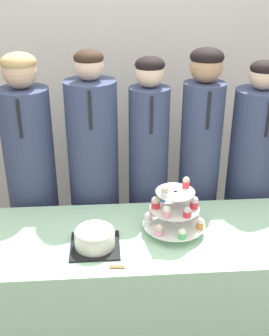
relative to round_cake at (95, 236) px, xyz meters
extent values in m
cube|color=silver|center=(0.26, 1.48, 0.57)|extent=(9.00, 0.06, 2.70)
cube|color=#A8DBB2|center=(0.26, 0.09, -0.42)|extent=(1.78, 0.66, 0.72)
cube|color=black|center=(0.00, 0.00, -0.06)|extent=(0.25, 0.25, 0.01)
cylinder|color=silver|center=(0.00, 0.00, -0.01)|extent=(0.20, 0.20, 0.08)
ellipsoid|color=silver|center=(0.00, 0.00, 0.03)|extent=(0.20, 0.20, 0.07)
cube|color=silver|center=(0.22, -0.18, -0.06)|extent=(0.17, 0.03, 0.00)
cube|color=brown|center=(0.10, -0.17, -0.06)|extent=(0.07, 0.03, 0.01)
cylinder|color=silver|center=(0.41, 0.11, 0.06)|extent=(0.02, 0.02, 0.24)
cylinder|color=silver|center=(0.41, 0.11, -0.02)|extent=(0.33, 0.33, 0.01)
cylinder|color=silver|center=(0.41, 0.11, 0.08)|extent=(0.26, 0.26, 0.01)
cylinder|color=silver|center=(0.41, 0.11, 0.17)|extent=(0.20, 0.20, 0.01)
cylinder|color=orange|center=(0.54, 0.06, 0.00)|extent=(0.04, 0.04, 0.03)
sphere|color=#F4E5C6|center=(0.54, 0.06, 0.03)|extent=(0.04, 0.04, 0.04)
cylinder|color=white|center=(0.54, 0.16, 0.00)|extent=(0.04, 0.04, 0.03)
sphere|color=silver|center=(0.54, 0.16, 0.03)|extent=(0.04, 0.04, 0.04)
cylinder|color=yellow|center=(0.44, 0.25, 0.00)|extent=(0.04, 0.04, 0.03)
sphere|color=beige|center=(0.44, 0.25, 0.03)|extent=(0.03, 0.03, 0.03)
cylinder|color=#3893DB|center=(0.33, 0.22, 0.00)|extent=(0.04, 0.04, 0.03)
sphere|color=white|center=(0.33, 0.22, 0.03)|extent=(0.04, 0.04, 0.04)
cylinder|color=white|center=(0.28, 0.12, 0.00)|extent=(0.05, 0.05, 0.03)
sphere|color=silver|center=(0.28, 0.12, 0.03)|extent=(0.04, 0.04, 0.04)
cylinder|color=pink|center=(0.32, 0.01, 0.00)|extent=(0.04, 0.04, 0.03)
sphere|color=beige|center=(0.32, 0.01, 0.03)|extent=(0.04, 0.04, 0.04)
cylinder|color=#4CB766|center=(0.43, -0.03, 0.00)|extent=(0.04, 0.04, 0.03)
sphere|color=white|center=(0.43, -0.03, 0.02)|extent=(0.04, 0.04, 0.04)
cylinder|color=pink|center=(0.36, 0.02, 0.10)|extent=(0.04, 0.04, 0.03)
sphere|color=white|center=(0.36, 0.02, 0.13)|extent=(0.04, 0.04, 0.04)
cylinder|color=#E5333D|center=(0.46, 0.02, 0.10)|extent=(0.04, 0.04, 0.03)
sphere|color=silver|center=(0.46, 0.02, 0.12)|extent=(0.04, 0.04, 0.04)
cylinder|color=#E5333D|center=(0.51, 0.10, 0.10)|extent=(0.04, 0.04, 0.03)
sphere|color=silver|center=(0.51, 0.10, 0.13)|extent=(0.04, 0.04, 0.04)
cylinder|color=#3893DB|center=(0.46, 0.20, 0.10)|extent=(0.04, 0.04, 0.03)
sphere|color=silver|center=(0.46, 0.20, 0.12)|extent=(0.04, 0.04, 0.04)
cylinder|color=#3893DB|center=(0.36, 0.20, 0.10)|extent=(0.04, 0.04, 0.03)
sphere|color=beige|center=(0.36, 0.20, 0.13)|extent=(0.04, 0.04, 0.04)
cylinder|color=#E5333D|center=(0.32, 0.12, 0.10)|extent=(0.05, 0.05, 0.03)
sphere|color=beige|center=(0.32, 0.12, 0.12)|extent=(0.04, 0.04, 0.04)
cylinder|color=white|center=(0.35, 0.07, 0.19)|extent=(0.04, 0.04, 0.03)
sphere|color=beige|center=(0.35, 0.07, 0.21)|extent=(0.04, 0.04, 0.04)
cylinder|color=#E5333D|center=(0.48, 0.15, 0.19)|extent=(0.04, 0.04, 0.03)
sphere|color=beige|center=(0.48, 0.15, 0.22)|extent=(0.04, 0.04, 0.04)
cylinder|color=#384266|center=(-0.40, 0.63, -0.09)|extent=(0.30, 0.30, 1.37)
sphere|color=#D6AD89|center=(-0.40, 0.63, 0.69)|extent=(0.19, 0.19, 0.19)
ellipsoid|color=tan|center=(-0.40, 0.63, 0.74)|extent=(0.20, 0.20, 0.11)
cube|color=black|center=(-0.40, 0.47, 0.46)|extent=(0.02, 0.01, 0.22)
cylinder|color=#384266|center=(-0.01, 0.63, -0.07)|extent=(0.31, 0.31, 1.41)
sphere|color=beige|center=(-0.01, 0.63, 0.71)|extent=(0.17, 0.17, 0.17)
ellipsoid|color=#332319|center=(-0.01, 0.63, 0.76)|extent=(0.17, 0.17, 0.09)
cube|color=black|center=(-0.01, 0.47, 0.50)|extent=(0.02, 0.01, 0.22)
cylinder|color=#384266|center=(0.33, 0.63, -0.10)|extent=(0.24, 0.24, 1.36)
sphere|color=beige|center=(0.33, 0.63, 0.67)|extent=(0.17, 0.17, 0.17)
ellipsoid|color=black|center=(0.33, 0.63, 0.72)|extent=(0.17, 0.17, 0.09)
cube|color=black|center=(0.33, 0.50, 0.45)|extent=(0.02, 0.01, 0.22)
cylinder|color=#384266|center=(0.66, 0.63, -0.09)|extent=(0.25, 0.25, 1.39)
sphere|color=tan|center=(0.66, 0.63, 0.70)|extent=(0.19, 0.19, 0.19)
ellipsoid|color=black|center=(0.66, 0.63, 0.75)|extent=(0.20, 0.20, 0.11)
cube|color=black|center=(0.66, 0.50, 0.48)|extent=(0.02, 0.01, 0.22)
cylinder|color=#384266|center=(1.00, 0.63, -0.11)|extent=(0.31, 0.31, 1.34)
sphere|color=beige|center=(1.00, 0.63, 0.64)|extent=(0.16, 0.16, 0.16)
ellipsoid|color=black|center=(1.00, 0.63, 0.69)|extent=(0.17, 0.17, 0.09)
cube|color=black|center=(1.00, 0.47, 0.43)|extent=(0.02, 0.01, 0.22)
camera|label=1|loc=(0.07, -1.75, 1.20)|focal=45.00mm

